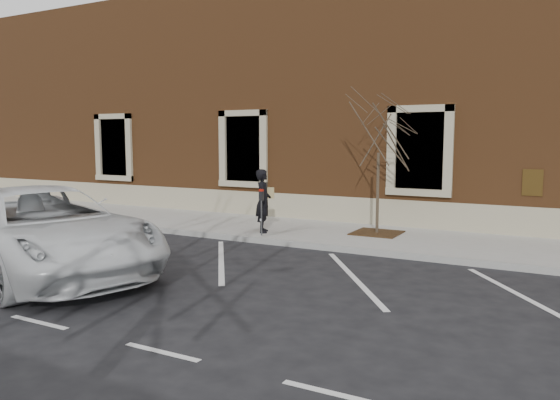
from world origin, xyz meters
The scene contains 10 objects.
ground centered at (0.00, 0.00, 0.00)m, with size 120.00×120.00×0.00m, color #28282B.
sidewalk_near centered at (0.00, 1.75, 0.07)m, with size 40.00×3.50×0.15m, color #B9B6AE.
curb_near centered at (0.00, -0.05, 0.07)m, with size 40.00×0.12×0.15m, color #9E9E99.
parking_stripes centered at (0.00, -2.20, 0.00)m, with size 28.00×4.40×0.01m, color silver, non-canonical shape.
building_civic centered at (0.00, 7.74, 4.00)m, with size 40.00×8.62×8.00m.
man centered at (-0.60, 0.73, 1.03)m, with size 0.64×0.42×1.76m, color black.
parking_meter centered at (-0.39, 0.26, 1.02)m, with size 0.11×0.09×1.25m.
tree_grate centered at (2.25, 2.05, 0.17)m, with size 1.25×1.25×0.03m, color #482F17.
sapling centered at (2.25, 2.05, 2.97)m, with size 2.42×2.42×4.04m.
white_truck centered at (-2.53, -4.93, 0.89)m, with size 2.94×6.38×1.77m, color silver.
Camera 1 is at (7.01, -12.24, 2.78)m, focal length 35.00 mm.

